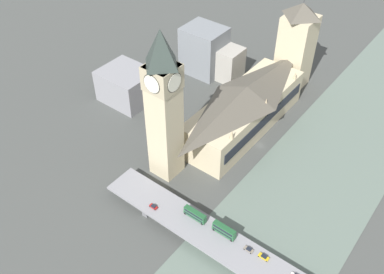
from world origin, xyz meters
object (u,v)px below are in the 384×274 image
victoria_tower (296,46)px  car_northbound_lead (264,257)px  double_decker_bus_mid (224,230)px  car_southbound_lead (153,207)px  car_northbound_tail (249,249)px  double_decker_bus_lead (195,214)px  parliament_hall (245,108)px  road_bridge (251,262)px  clock_tower (164,104)px

victoria_tower → car_northbound_lead: bearing=113.4°
double_decker_bus_mid → car_southbound_lead: (33.59, 7.58, -2.12)m
car_northbound_tail → double_decker_bus_lead: bearing=0.7°
double_decker_bus_lead → victoria_tower: bearing=-80.8°
parliament_hall → road_bridge: parliament_hall is taller
parliament_hall → car_northbound_tail: size_ratio=20.86×
clock_tower → double_decker_bus_lead: size_ratio=7.08×
car_northbound_lead → car_southbound_lead: size_ratio=1.14×
road_bridge → double_decker_bus_lead: (31.45, -3.09, 3.63)m
parliament_hall → double_decker_bus_lead: bearing=106.0°
car_northbound_lead → car_northbound_tail: (6.77, 0.73, -0.08)m
clock_tower → road_bridge: bearing=160.7°
double_decker_bus_lead → car_southbound_lead: bearing=20.3°
clock_tower → road_bridge: 78.06m
road_bridge → double_decker_bus_mid: size_ratio=13.87×
road_bridge → car_southbound_lead: 50.14m
victoria_tower → road_bridge: (-52.33, 132.06, -22.71)m
double_decker_bus_lead → car_northbound_lead: double_decker_bus_lead is taller
parliament_hall → car_northbound_lead: bearing=127.7°
car_northbound_tail → car_southbound_lead: bearing=8.9°
car_northbound_tail → car_southbound_lead: size_ratio=1.03×
double_decker_bus_lead → double_decker_bus_mid: 15.10m
parliament_hall → car_northbound_tail: parliament_hall is taller
parliament_hall → clock_tower: 61.79m
parliament_hall → clock_tower: size_ratio=1.08×
road_bridge → double_decker_bus_mid: 17.25m
double_decker_bus_lead → car_southbound_lead: size_ratio=2.80×
road_bridge → car_northbound_tail: car_northbound_tail is taller
parliament_hall → double_decker_bus_mid: bearing=116.5°
car_northbound_lead → victoria_tower: bearing=-66.6°
victoria_tower → parliament_hall: bearing=90.1°
victoria_tower → road_bridge: 143.86m
clock_tower → double_decker_bus_lead: (-32.99, 19.53, -34.17)m
victoria_tower → double_decker_bus_mid: 134.53m
double_decker_bus_lead → car_northbound_tail: bearing=-179.3°
victoria_tower → double_decker_bus_lead: bearing=99.2°
double_decker_bus_mid → car_southbound_lead: 34.50m
road_bridge → car_northbound_lead: (-3.12, -4.19, 1.81)m
clock_tower → victoria_tower: bearing=-96.3°
road_bridge → car_southbound_lead: size_ratio=37.96×
double_decker_bus_lead → car_northbound_lead: (-34.58, -1.10, -1.81)m
victoria_tower → car_southbound_lead: (-2.37, 135.83, -20.95)m
clock_tower → road_bridge: size_ratio=0.52×
double_decker_bus_lead → clock_tower: bearing=-30.6°
double_decker_bus_lead → double_decker_bus_mid: size_ratio=1.02×
parliament_hall → clock_tower: (12.16, 53.31, 28.77)m
clock_tower → car_northbound_lead: 78.73m
victoria_tower → car_southbound_lead: 137.46m
car_northbound_lead → car_northbound_tail: car_northbound_lead is taller
double_decker_bus_lead → double_decker_bus_mid: bearing=-177.3°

